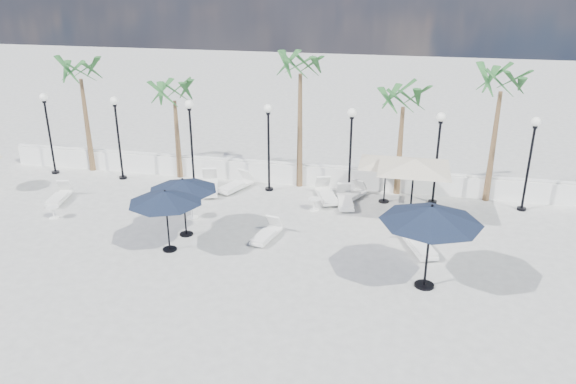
% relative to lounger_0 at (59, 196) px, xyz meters
% --- Properties ---
extents(ground, '(100.00, 100.00, 0.00)m').
position_rel_lounger_0_xyz_m(ground, '(8.28, -3.42, -0.22)').
color(ground, '#979792').
rests_on(ground, ground).
extents(balustrade, '(26.00, 0.30, 1.01)m').
position_rel_lounger_0_xyz_m(balustrade, '(8.28, 4.08, 0.25)').
color(balustrade, white).
rests_on(balustrade, ground).
extents(lamppost_0, '(0.36, 0.36, 3.84)m').
position_rel_lounger_0_xyz_m(lamppost_0, '(-2.22, 3.08, 2.27)').
color(lamppost_0, black).
rests_on(lamppost_0, ground).
extents(lamppost_1, '(0.36, 0.36, 3.84)m').
position_rel_lounger_0_xyz_m(lamppost_1, '(1.28, 3.08, 2.27)').
color(lamppost_1, black).
rests_on(lamppost_1, ground).
extents(lamppost_2, '(0.36, 0.36, 3.84)m').
position_rel_lounger_0_xyz_m(lamppost_2, '(4.78, 3.08, 2.27)').
color(lamppost_2, black).
rests_on(lamppost_2, ground).
extents(lamppost_3, '(0.36, 0.36, 3.84)m').
position_rel_lounger_0_xyz_m(lamppost_3, '(8.28, 3.08, 2.27)').
color(lamppost_3, black).
rests_on(lamppost_3, ground).
extents(lamppost_4, '(0.36, 0.36, 3.84)m').
position_rel_lounger_0_xyz_m(lamppost_4, '(11.78, 3.08, 2.27)').
color(lamppost_4, black).
rests_on(lamppost_4, ground).
extents(lamppost_5, '(0.36, 0.36, 3.84)m').
position_rel_lounger_0_xyz_m(lamppost_5, '(15.28, 3.08, 2.27)').
color(lamppost_5, black).
rests_on(lamppost_5, ground).
extents(lamppost_6, '(0.36, 0.36, 3.84)m').
position_rel_lounger_0_xyz_m(lamppost_6, '(18.78, 3.08, 2.27)').
color(lamppost_6, black).
rests_on(lamppost_6, ground).
extents(palm_0, '(2.60, 2.60, 5.50)m').
position_rel_lounger_0_xyz_m(palm_0, '(-0.72, 3.88, 4.31)').
color(palm_0, brown).
rests_on(palm_0, ground).
extents(palm_1, '(2.60, 2.60, 4.70)m').
position_rel_lounger_0_xyz_m(palm_1, '(3.78, 3.88, 3.53)').
color(palm_1, brown).
rests_on(palm_1, ground).
extents(palm_2, '(2.60, 2.60, 6.10)m').
position_rel_lounger_0_xyz_m(palm_2, '(9.48, 3.88, 4.89)').
color(palm_2, brown).
rests_on(palm_2, ground).
extents(palm_3, '(2.60, 2.60, 4.90)m').
position_rel_lounger_0_xyz_m(palm_3, '(13.78, 3.88, 3.73)').
color(palm_3, brown).
rests_on(palm_3, ground).
extents(palm_4, '(2.60, 2.60, 5.70)m').
position_rel_lounger_0_xyz_m(palm_4, '(17.48, 3.88, 4.51)').
color(palm_4, brown).
rests_on(palm_4, ground).
extents(lounger_0, '(0.90, 1.83, 0.66)m').
position_rel_lounger_0_xyz_m(lounger_0, '(0.00, 0.00, 0.00)').
color(lounger_0, silver).
rests_on(lounger_0, ground).
extents(lounger_1, '(1.29, 2.18, 0.78)m').
position_rel_lounger_0_xyz_m(lounger_1, '(5.79, 2.36, 0.04)').
color(lounger_1, silver).
rests_on(lounger_1, ground).
extents(lounger_2, '(1.27, 1.95, 0.70)m').
position_rel_lounger_0_xyz_m(lounger_2, '(6.84, 2.80, 0.01)').
color(lounger_2, silver).
rests_on(lounger_2, ground).
extents(lounger_3, '(0.88, 1.75, 0.63)m').
position_rel_lounger_0_xyz_m(lounger_3, '(9.35, -1.63, -0.01)').
color(lounger_3, silver).
rests_on(lounger_3, ground).
extents(lounger_4, '(1.18, 1.75, 0.63)m').
position_rel_lounger_0_xyz_m(lounger_4, '(11.95, 2.80, -0.01)').
color(lounger_4, silver).
rests_on(lounger_4, ground).
extents(lounger_5, '(1.28, 2.06, 0.74)m').
position_rel_lounger_0_xyz_m(lounger_5, '(10.90, 2.53, 0.03)').
color(lounger_5, silver).
rests_on(lounger_5, ground).
extents(lounger_6, '(0.96, 1.93, 0.69)m').
position_rel_lounger_0_xyz_m(lounger_6, '(11.74, 2.07, 0.01)').
color(lounger_6, silver).
rests_on(lounger_6, ground).
extents(lounger_7, '(1.26, 2.02, 0.72)m').
position_rel_lounger_0_xyz_m(lounger_7, '(14.72, -1.39, 0.02)').
color(lounger_7, silver).
rests_on(lounger_7, ground).
extents(side_table_0, '(0.49, 0.49, 0.47)m').
position_rel_lounger_0_xyz_m(side_table_0, '(0.78, -1.61, 0.06)').
color(side_table_0, silver).
rests_on(side_table_0, ground).
extents(side_table_1, '(0.59, 0.59, 0.57)m').
position_rel_lounger_0_xyz_m(side_table_1, '(6.07, -0.44, 0.12)').
color(side_table_1, silver).
rests_on(side_table_1, ground).
extents(side_table_2, '(0.52, 0.52, 0.50)m').
position_rel_lounger_0_xyz_m(side_table_2, '(10.60, 1.31, 0.08)').
color(side_table_2, silver).
rests_on(side_table_2, ground).
extents(parasol_navy_left, '(2.54, 2.54, 2.24)m').
position_rel_lounger_0_xyz_m(parasol_navy_left, '(6.28, -3.16, 1.76)').
color(parasol_navy_left, black).
rests_on(parasol_navy_left, ground).
extents(parasol_navy_mid, '(2.47, 2.47, 2.22)m').
position_rel_lounger_0_xyz_m(parasol_navy_mid, '(6.39, -1.91, 1.73)').
color(parasol_navy_mid, black).
rests_on(parasol_navy_mid, ground).
extents(parasol_navy_right, '(3.04, 3.04, 2.73)m').
position_rel_lounger_0_xyz_m(parasol_navy_right, '(14.87, -3.76, 2.17)').
color(parasol_navy_right, black).
rests_on(parasol_navy_right, ground).
extents(parasol_cream_sq_a, '(4.34, 4.34, 2.13)m').
position_rel_lounger_0_xyz_m(parasol_cream_sq_a, '(13.29, 2.78, 1.75)').
color(parasol_cream_sq_a, black).
rests_on(parasol_cream_sq_a, ground).
extents(parasol_cream_sq_b, '(5.29, 5.29, 2.65)m').
position_rel_lounger_0_xyz_m(parasol_cream_sq_b, '(14.37, 1.26, 2.23)').
color(parasol_cream_sq_b, black).
rests_on(parasol_cream_sq_b, ground).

